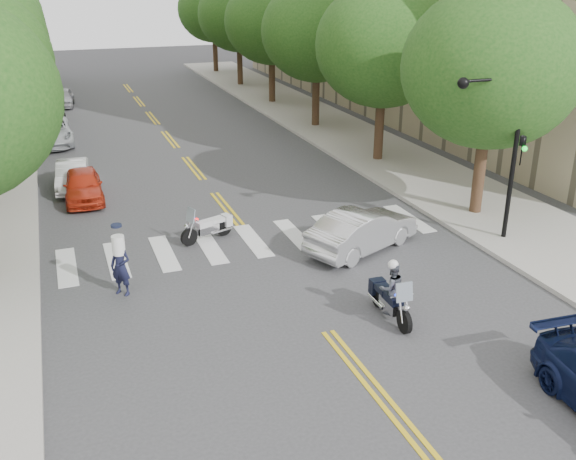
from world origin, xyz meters
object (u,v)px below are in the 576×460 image
motorcycle_parked (211,227)px  officer_standing (121,267)px  convertible (362,230)px  motorcycle_police (391,292)px

motorcycle_parked → officer_standing: bearing=112.3°
motorcycle_parked → convertible: (4.52, -2.68, 0.25)m
officer_standing → convertible: officer_standing is taller
convertible → motorcycle_parked: bearing=35.2°
motorcycle_police → motorcycle_parked: size_ratio=1.08×
officer_standing → convertible: bearing=46.0°
motorcycle_police → officer_standing: bearing=-28.8°
officer_standing → convertible: 7.95m
officer_standing → convertible: size_ratio=0.41×
motorcycle_police → motorcycle_parked: motorcycle_police is taller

